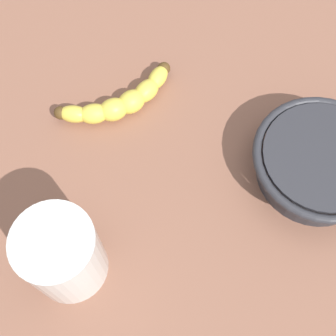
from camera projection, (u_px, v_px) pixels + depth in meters
wooden_tabletop at (169, 182)px, 64.13cm from camera, size 120.00×120.00×3.00cm
banana at (120, 101)px, 66.09cm from camera, size 12.19×15.56×3.28cm
smoothie_glass at (63, 255)px, 52.50cm from camera, size 9.15×9.15×11.50cm
ceramic_bowl at (319, 162)px, 60.18cm from camera, size 18.10×18.10×5.46cm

